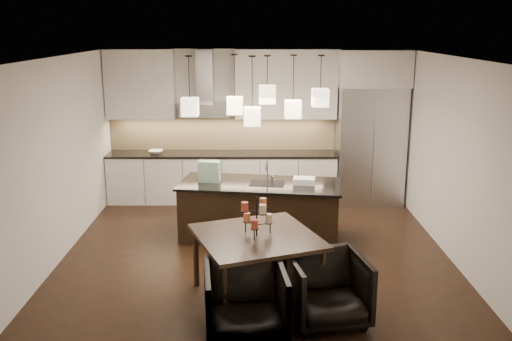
{
  "coord_description": "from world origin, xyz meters",
  "views": [
    {
      "loc": [
        -0.02,
        -7.88,
        3.2
      ],
      "look_at": [
        0.0,
        0.2,
        1.15
      ],
      "focal_mm": 40.0,
      "sensor_mm": 36.0,
      "label": 1
    }
  ],
  "objects_px": {
    "dining_table": "(257,267)",
    "armchair_left": "(246,303)",
    "island_body": "(260,212)",
    "armchair_right": "(327,289)",
    "refrigerator": "(370,145)"
  },
  "relations": [
    {
      "from": "armchair_left",
      "to": "island_body",
      "type": "bearing_deg",
      "value": 80.51
    },
    {
      "from": "island_body",
      "to": "armchair_left",
      "type": "bearing_deg",
      "value": -85.39
    },
    {
      "from": "dining_table",
      "to": "armchair_left",
      "type": "distance_m",
      "value": 0.91
    },
    {
      "from": "dining_table",
      "to": "armchair_right",
      "type": "height_order",
      "value": "dining_table"
    },
    {
      "from": "island_body",
      "to": "armchair_right",
      "type": "relative_size",
      "value": 2.82
    },
    {
      "from": "dining_table",
      "to": "refrigerator",
      "type": "bearing_deg",
      "value": 41.22
    },
    {
      "from": "armchair_left",
      "to": "armchair_right",
      "type": "distance_m",
      "value": 0.96
    },
    {
      "from": "dining_table",
      "to": "armchair_left",
      "type": "relative_size",
      "value": 1.55
    },
    {
      "from": "island_body",
      "to": "armchair_right",
      "type": "xyz_separation_m",
      "value": [
        0.72,
        -2.61,
        -0.03
      ]
    },
    {
      "from": "island_body",
      "to": "dining_table",
      "type": "distance_m",
      "value": 2.04
    },
    {
      "from": "dining_table",
      "to": "armchair_left",
      "type": "bearing_deg",
      "value": -118.2
    },
    {
      "from": "refrigerator",
      "to": "dining_table",
      "type": "xyz_separation_m",
      "value": [
        -2.1,
        -3.93,
        -0.67
      ]
    },
    {
      "from": "refrigerator",
      "to": "armchair_right",
      "type": "xyz_separation_m",
      "value": [
        -1.32,
        -4.49,
        -0.69
      ]
    },
    {
      "from": "armchair_left",
      "to": "armchair_right",
      "type": "bearing_deg",
      "value": 14.77
    },
    {
      "from": "armchair_left",
      "to": "armchair_right",
      "type": "relative_size",
      "value": 1.02
    }
  ]
}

